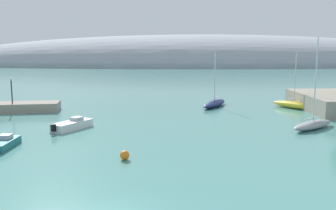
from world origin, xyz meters
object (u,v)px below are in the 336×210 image
(sailboat_yellow_outer_mooring, at_px, (294,105))
(motorboat_teal_outer, at_px, (3,143))
(sailboat_grey_mid_mooring, at_px, (313,124))
(motorboat_white_alongside_breakwater, at_px, (72,125))
(harbor_lamp_post, at_px, (11,87))
(mooring_buoy_orange, at_px, (125,155))
(sailboat_navy_near_shore, at_px, (214,103))

(sailboat_yellow_outer_mooring, bearing_deg, motorboat_teal_outer, 86.87)
(sailboat_grey_mid_mooring, bearing_deg, motorboat_white_alongside_breakwater, 141.46)
(motorboat_white_alongside_breakwater, relative_size, harbor_lamp_post, 1.45)
(sailboat_grey_mid_mooring, xyz_separation_m, mooring_buoy_orange, (-20.10, -11.37, -0.15))
(motorboat_white_alongside_breakwater, height_order, motorboat_teal_outer, motorboat_white_alongside_breakwater)
(sailboat_navy_near_shore, relative_size, sailboat_grey_mid_mooring, 0.83)
(harbor_lamp_post, bearing_deg, sailboat_grey_mid_mooring, -16.80)
(sailboat_navy_near_shore, relative_size, motorboat_white_alongside_breakwater, 1.61)
(sailboat_grey_mid_mooring, xyz_separation_m, sailboat_yellow_outer_mooring, (2.96, 14.43, 0.04))
(motorboat_teal_outer, distance_m, harbor_lamp_post, 20.39)
(motorboat_white_alongside_breakwater, xyz_separation_m, mooring_buoy_orange, (7.10, -11.81, -0.09))
(motorboat_white_alongside_breakwater, relative_size, mooring_buoy_orange, 6.74)
(sailboat_grey_mid_mooring, xyz_separation_m, harbor_lamp_post, (-38.30, 11.57, 3.05))
(sailboat_navy_near_shore, relative_size, mooring_buoy_orange, 10.86)
(sailboat_navy_near_shore, height_order, motorboat_teal_outer, sailboat_navy_near_shore)
(sailboat_grey_mid_mooring, relative_size, motorboat_teal_outer, 2.19)
(sailboat_yellow_outer_mooring, height_order, motorboat_teal_outer, sailboat_yellow_outer_mooring)
(sailboat_navy_near_shore, height_order, mooring_buoy_orange, sailboat_navy_near_shore)
(sailboat_yellow_outer_mooring, distance_m, mooring_buoy_orange, 34.60)
(sailboat_navy_near_shore, distance_m, sailboat_yellow_outer_mooring, 12.00)
(sailboat_navy_near_shore, height_order, harbor_lamp_post, sailboat_navy_near_shore)
(sailboat_grey_mid_mooring, height_order, sailboat_yellow_outer_mooring, sailboat_grey_mid_mooring)
(sailboat_grey_mid_mooring, xyz_separation_m, motorboat_white_alongside_breakwater, (-27.20, 0.44, -0.06))
(sailboat_navy_near_shore, distance_m, motorboat_white_alongside_breakwater, 24.42)
(motorboat_teal_outer, relative_size, harbor_lamp_post, 1.29)
(sailboat_yellow_outer_mooring, relative_size, motorboat_white_alongside_breakwater, 1.59)
(sailboat_navy_near_shore, height_order, motorboat_white_alongside_breakwater, sailboat_navy_near_shore)
(sailboat_yellow_outer_mooring, relative_size, harbor_lamp_post, 2.30)
(motorboat_white_alongside_breakwater, distance_m, mooring_buoy_orange, 13.78)
(sailboat_yellow_outer_mooring, relative_size, mooring_buoy_orange, 10.72)
(sailboat_grey_mid_mooring, bearing_deg, harbor_lamp_post, 125.58)
(sailboat_yellow_outer_mooring, bearing_deg, harbor_lamp_post, 58.55)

